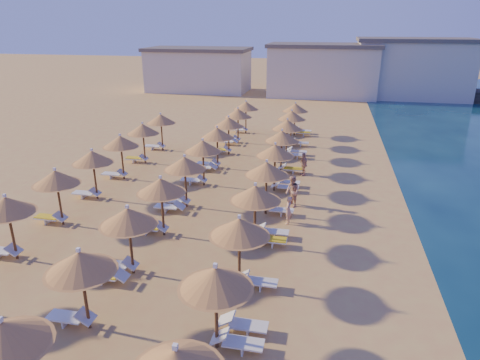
% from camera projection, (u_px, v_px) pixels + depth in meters
% --- Properties ---
extents(ground, '(220.00, 220.00, 0.00)m').
position_uv_depth(ground, '(222.00, 229.00, 22.47)').
color(ground, tan).
rests_on(ground, ground).
extents(hotel_blocks, '(46.72, 9.56, 8.10)m').
position_uv_depth(hotel_blocks, '(315.00, 69.00, 62.08)').
color(hotel_blocks, beige).
rests_on(hotel_blocks, ground).
extents(parasol_row_east, '(2.46, 38.52, 3.21)m').
position_uv_depth(parasol_row_east, '(267.00, 170.00, 23.34)').
color(parasol_row_east, brown).
rests_on(parasol_row_east, ground).
extents(parasol_row_west, '(2.46, 38.52, 3.21)m').
position_uv_depth(parasol_row_west, '(185.00, 164.00, 24.25)').
color(parasol_row_west, brown).
rests_on(parasol_row_west, ground).
extents(parasol_row_inland, '(2.46, 24.10, 3.21)m').
position_uv_depth(parasol_row_inland, '(92.00, 158.00, 25.35)').
color(parasol_row_inland, brown).
rests_on(parasol_row_inland, ground).
extents(loungers, '(13.60, 37.58, 0.66)m').
position_uv_depth(loungers, '(200.00, 203.00, 24.83)').
color(loungers, white).
rests_on(loungers, ground).
extents(beachgoer_c, '(0.83, 1.05, 1.67)m').
position_uv_depth(beachgoer_c, '(303.00, 164.00, 30.01)').
color(beachgoer_c, tan).
rests_on(beachgoer_c, ground).
extents(beachgoer_a, '(0.40, 0.58, 1.54)m').
position_uv_depth(beachgoer_a, '(288.00, 210.00, 22.83)').
color(beachgoer_a, tan).
rests_on(beachgoer_a, ground).
extents(beachgoer_b, '(1.11, 1.14, 1.86)m').
position_uv_depth(beachgoer_b, '(292.00, 192.00, 24.91)').
color(beachgoer_b, tan).
rests_on(beachgoer_b, ground).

